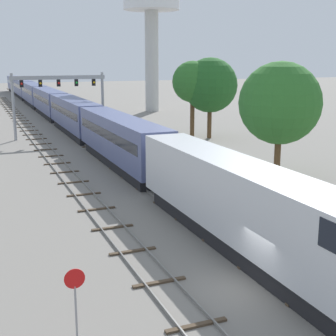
# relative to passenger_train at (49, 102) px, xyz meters

# --- Properties ---
(ground_plane) EXTENTS (400.00, 400.00, 0.00)m
(ground_plane) POSITION_rel_passenger_train_xyz_m (-2.00, -71.35, -2.61)
(ground_plane) COLOR gray
(track_main) EXTENTS (2.60, 200.00, 0.16)m
(track_main) POSITION_rel_passenger_train_xyz_m (0.00, -11.35, -2.55)
(track_main) COLOR slate
(track_main) RESTS_ON ground
(track_near) EXTENTS (2.60, 160.00, 0.16)m
(track_near) POSITION_rel_passenger_train_xyz_m (-5.50, -31.35, -2.55)
(track_near) COLOR slate
(track_near) RESTS_ON ground
(passenger_train) EXTENTS (3.04, 155.01, 4.80)m
(passenger_train) POSITION_rel_passenger_train_xyz_m (0.00, 0.00, 0.00)
(passenger_train) COLOR silver
(passenger_train) RESTS_ON ground
(signal_gantry) EXTENTS (12.10, 0.49, 8.40)m
(signal_gantry) POSITION_rel_passenger_train_xyz_m (-2.25, -25.04, 3.55)
(signal_gantry) COLOR #999BA0
(signal_gantry) RESTS_ON ground
(water_tower) EXTENTS (10.81, 10.81, 25.17)m
(water_tower) POSITION_rel_passenger_train_xyz_m (20.22, 1.16, 17.56)
(water_tower) COLOR beige
(water_tower) RESTS_ON ground
(stop_sign) EXTENTS (0.76, 0.08, 2.88)m
(stop_sign) POSITION_rel_passenger_train_xyz_m (-10.00, -72.59, -0.74)
(stop_sign) COLOR gray
(stop_sign) RESTS_ON ground
(trackside_tree_left) EXTENTS (6.99, 6.99, 10.34)m
(trackside_tree_left) POSITION_rel_passenger_train_xyz_m (15.64, -32.74, 4.22)
(trackside_tree_left) COLOR brown
(trackside_tree_left) RESTS_ON ground
(trackside_tree_mid) EXTENTS (5.24, 5.24, 9.92)m
(trackside_tree_mid) POSITION_rel_passenger_train_xyz_m (13.46, -32.12, 4.63)
(trackside_tree_mid) COLOR brown
(trackside_tree_mid) RESTS_ON ground
(trackside_tree_right) EXTENTS (7.06, 7.06, 10.00)m
(trackside_tree_right) POSITION_rel_passenger_train_xyz_m (11.49, -53.98, 3.85)
(trackside_tree_right) COLOR brown
(trackside_tree_right) RESTS_ON ground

